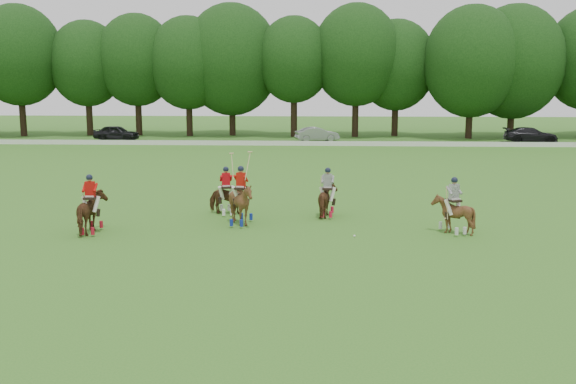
{
  "coord_description": "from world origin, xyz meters",
  "views": [
    {
      "loc": [
        3.06,
        -22.01,
        5.92
      ],
      "look_at": [
        1.66,
        4.2,
        1.4
      ],
      "focal_mm": 40.0,
      "sensor_mm": 36.0,
      "label": 1
    }
  ],
  "objects_px": {
    "polo_red_a": "(91,212)",
    "polo_stripe_a": "(328,199)",
    "car_left": "(117,133)",
    "polo_red_b": "(226,198)",
    "polo_stripe_b": "(453,213)",
    "polo_ball": "(354,236)",
    "car_mid": "(317,134)",
    "car_right": "(531,135)",
    "polo_red_c": "(241,203)"
  },
  "relations": [
    {
      "from": "car_left",
      "to": "polo_red_c",
      "type": "bearing_deg",
      "value": -151.02
    },
    {
      "from": "polo_ball",
      "to": "polo_red_b",
      "type": "bearing_deg",
      "value": 144.47
    },
    {
      "from": "car_right",
      "to": "polo_stripe_a",
      "type": "relative_size",
      "value": 2.33
    },
    {
      "from": "car_mid",
      "to": "polo_stripe_b",
      "type": "relative_size",
      "value": 1.93
    },
    {
      "from": "polo_stripe_b",
      "to": "polo_red_a",
      "type": "bearing_deg",
      "value": -177.08
    },
    {
      "from": "polo_red_a",
      "to": "polo_red_c",
      "type": "distance_m",
      "value": 6.01
    },
    {
      "from": "polo_stripe_b",
      "to": "polo_ball",
      "type": "xyz_separation_m",
      "value": [
        -3.9,
        -0.85,
        -0.76
      ]
    },
    {
      "from": "car_mid",
      "to": "polo_red_b",
      "type": "height_order",
      "value": "polo_red_b"
    },
    {
      "from": "car_right",
      "to": "polo_ball",
      "type": "bearing_deg",
      "value": 158.34
    },
    {
      "from": "car_mid",
      "to": "polo_stripe_a",
      "type": "xyz_separation_m",
      "value": [
        0.78,
        -36.55,
        0.07
      ]
    },
    {
      "from": "polo_red_a",
      "to": "polo_stripe_b",
      "type": "xyz_separation_m",
      "value": [
        14.26,
        0.73,
        -0.05
      ]
    },
    {
      "from": "polo_red_b",
      "to": "polo_stripe_a",
      "type": "xyz_separation_m",
      "value": [
        4.55,
        -0.21,
        0.02
      ]
    },
    {
      "from": "car_right",
      "to": "polo_ball",
      "type": "height_order",
      "value": "car_right"
    },
    {
      "from": "car_left",
      "to": "polo_ball",
      "type": "relative_size",
      "value": 50.45
    },
    {
      "from": "polo_red_b",
      "to": "polo_red_c",
      "type": "height_order",
      "value": "polo_red_c"
    },
    {
      "from": "car_right",
      "to": "polo_red_c",
      "type": "xyz_separation_m",
      "value": [
        -23.93,
        -38.38,
        0.18
      ]
    },
    {
      "from": "car_left",
      "to": "car_mid",
      "type": "distance_m",
      "value": 20.48
    },
    {
      "from": "polo_red_a",
      "to": "polo_stripe_a",
      "type": "height_order",
      "value": "polo_red_a"
    },
    {
      "from": "polo_stripe_b",
      "to": "car_left",
      "type": "bearing_deg",
      "value": 123.56
    },
    {
      "from": "car_left",
      "to": "car_mid",
      "type": "height_order",
      "value": "car_left"
    },
    {
      "from": "polo_stripe_b",
      "to": "car_mid",
      "type": "bearing_deg",
      "value": 98.22
    },
    {
      "from": "polo_ball",
      "to": "car_mid",
      "type": "bearing_deg",
      "value": 92.56
    },
    {
      "from": "car_left",
      "to": "polo_ball",
      "type": "xyz_separation_m",
      "value": [
        22.28,
        -40.31,
        -0.73
      ]
    },
    {
      "from": "polo_red_a",
      "to": "polo_stripe_a",
      "type": "bearing_deg",
      "value": 21.32
    },
    {
      "from": "car_left",
      "to": "polo_stripe_b",
      "type": "distance_m",
      "value": 47.36
    },
    {
      "from": "polo_red_a",
      "to": "polo_red_b",
      "type": "relative_size",
      "value": 0.86
    },
    {
      "from": "polo_red_a",
      "to": "car_left",
      "type": "bearing_deg",
      "value": 106.52
    },
    {
      "from": "car_left",
      "to": "polo_red_a",
      "type": "distance_m",
      "value": 41.93
    },
    {
      "from": "polo_red_a",
      "to": "polo_ball",
      "type": "xyz_separation_m",
      "value": [
        10.36,
        -0.12,
        -0.81
      ]
    },
    {
      "from": "polo_ball",
      "to": "polo_red_c",
      "type": "bearing_deg",
      "value": 157.34
    },
    {
      "from": "car_mid",
      "to": "polo_ball",
      "type": "distance_m",
      "value": 40.36
    },
    {
      "from": "car_mid",
      "to": "polo_ball",
      "type": "bearing_deg",
      "value": 165.87
    },
    {
      "from": "car_mid",
      "to": "polo_red_a",
      "type": "xyz_separation_m",
      "value": [
        -8.56,
        -40.2,
        0.14
      ]
    },
    {
      "from": "polo_red_b",
      "to": "polo_stripe_b",
      "type": "relative_size",
      "value": 1.21
    },
    {
      "from": "car_left",
      "to": "polo_red_b",
      "type": "relative_size",
      "value": 1.67
    },
    {
      "from": "polo_red_b",
      "to": "polo_stripe_b",
      "type": "bearing_deg",
      "value": -18.3
    },
    {
      "from": "car_mid",
      "to": "polo_red_a",
      "type": "distance_m",
      "value": 41.1
    },
    {
      "from": "polo_stripe_a",
      "to": "polo_ball",
      "type": "relative_size",
      "value": 24.41
    },
    {
      "from": "polo_red_c",
      "to": "polo_stripe_b",
      "type": "xyz_separation_m",
      "value": [
        8.53,
        -1.09,
        -0.12
      ]
    },
    {
      "from": "car_left",
      "to": "polo_ball",
      "type": "bearing_deg",
      "value": -146.78
    },
    {
      "from": "polo_red_c",
      "to": "polo_stripe_a",
      "type": "bearing_deg",
      "value": 26.83
    },
    {
      "from": "polo_stripe_a",
      "to": "polo_stripe_b",
      "type": "bearing_deg",
      "value": -30.68
    },
    {
      "from": "polo_ball",
      "to": "polo_stripe_a",
      "type": "bearing_deg",
      "value": 105.14
    },
    {
      "from": "car_right",
      "to": "polo_ball",
      "type": "relative_size",
      "value": 56.94
    },
    {
      "from": "polo_red_a",
      "to": "polo_red_b",
      "type": "height_order",
      "value": "polo_red_b"
    },
    {
      "from": "polo_red_a",
      "to": "polo_ball",
      "type": "bearing_deg",
      "value": -0.64
    },
    {
      "from": "polo_stripe_a",
      "to": "polo_ball",
      "type": "height_order",
      "value": "polo_stripe_a"
    },
    {
      "from": "car_mid",
      "to": "polo_red_a",
      "type": "bearing_deg",
      "value": 151.29
    },
    {
      "from": "car_mid",
      "to": "polo_stripe_b",
      "type": "distance_m",
      "value": 39.88
    },
    {
      "from": "car_left",
      "to": "polo_stripe_b",
      "type": "bearing_deg",
      "value": -142.16
    }
  ]
}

